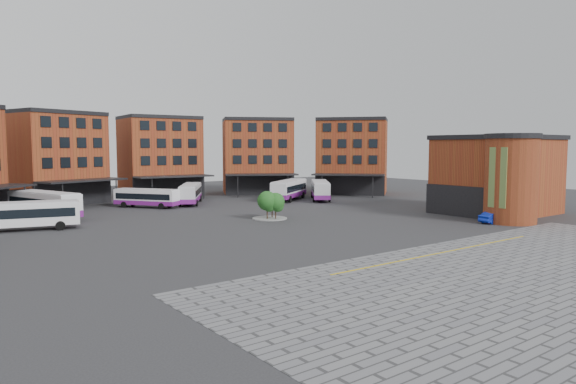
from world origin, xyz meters
TOP-DOWN VIEW (x-y plane):
  - ground at (0.00, 0.00)m, footprint 160.00×160.00m
  - paving_zone at (2.00, -22.00)m, footprint 50.00×22.00m
  - yellow_line at (2.00, -14.00)m, footprint 26.00×0.15m
  - main_building at (-4.77, 38.25)m, footprint 94.14×42.48m
  - east_building at (28.70, -3.06)m, footprint 17.40×15.40m
  - tree_island at (1.89, 11.44)m, footprint 4.40×4.40m
  - bus_a at (-24.44, 20.43)m, footprint 11.36×5.13m
  - bus_b at (-20.69, 28.94)m, footprint 6.53×12.55m
  - bus_c at (-5.80, 32.84)m, footprint 7.63×9.48m
  - bus_d at (1.76, 33.58)m, footprint 8.08×10.78m
  - bus_e at (17.93, 28.92)m, footprint 11.42×9.21m
  - bus_f at (22.33, 25.90)m, footprint 9.03×10.72m
  - blue_car at (21.28, -7.09)m, footprint 4.31×1.89m

SIDE VIEW (x-z plane):
  - ground at x=0.00m, z-range 0.00..0.00m
  - paving_zone at x=2.00m, z-range 0.00..0.02m
  - yellow_line at x=2.00m, z-range 0.02..0.04m
  - blue_car at x=21.28m, z-range 0.00..1.38m
  - bus_c at x=-5.80m, z-range 0.12..2.93m
  - bus_d at x=1.76m, z-range 0.13..3.26m
  - bus_f at x=22.33m, z-range 0.13..3.36m
  - bus_e at x=17.93m, z-range 0.14..3.53m
  - bus_a at x=-24.44m, z-range 0.29..3.43m
  - bus_b at x=-20.69m, z-range 0.14..3.61m
  - tree_island at x=1.89m, z-range 0.23..3.82m
  - east_building at x=28.70m, z-range -0.01..10.59m
  - main_building at x=-4.77m, z-range -0.07..14.53m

